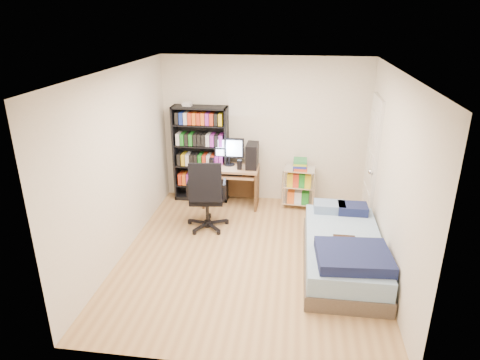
# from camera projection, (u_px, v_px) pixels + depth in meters

# --- Properties ---
(room) EXTENTS (3.58, 4.08, 2.58)m
(room) POSITION_uv_depth(u_px,v_px,m) (251.00, 171.00, 5.46)
(room) COLOR tan
(room) RESTS_ON ground
(media_shelf) EXTENTS (0.94, 0.31, 1.74)m
(media_shelf) POSITION_uv_depth(u_px,v_px,m) (201.00, 153.00, 7.43)
(media_shelf) COLOR black
(media_shelf) RESTS_ON room
(computer_desk) EXTENTS (0.93, 0.54, 1.17)m
(computer_desk) POSITION_uv_depth(u_px,v_px,m) (237.00, 170.00, 7.30)
(computer_desk) COLOR #9D7851
(computer_desk) RESTS_ON room
(office_chair) EXTENTS (0.75, 0.75, 1.12)m
(office_chair) POSITION_uv_depth(u_px,v_px,m) (207.00, 207.00, 6.55)
(office_chair) COLOR black
(office_chair) RESTS_ON room
(wire_cart) EXTENTS (0.56, 0.43, 0.86)m
(wire_cart) POSITION_uv_depth(u_px,v_px,m) (299.00, 176.00, 7.22)
(wire_cart) COLOR white
(wire_cart) RESTS_ON room
(bed) EXTENTS (0.99, 1.98, 0.57)m
(bed) POSITION_uv_depth(u_px,v_px,m) (344.00, 251.00, 5.55)
(bed) COLOR brown
(bed) RESTS_ON room
(door) EXTENTS (0.12, 0.80, 2.00)m
(door) POSITION_uv_depth(u_px,v_px,m) (372.00, 162.00, 6.57)
(door) COLOR silver
(door) RESTS_ON room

